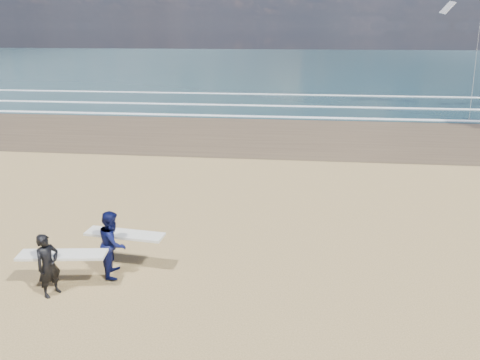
# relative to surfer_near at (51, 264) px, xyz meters

# --- Properties ---
(ocean) EXTENTS (220.00, 100.00, 0.02)m
(ocean) POSITION_rel_surfer_near_xyz_m (21.59, 72.13, -0.85)
(ocean) COLOR #1B373D
(ocean) RESTS_ON ground
(foam_breakers) EXTENTS (220.00, 11.70, 0.05)m
(foam_breakers) POSITION_rel_surfer_near_xyz_m (21.59, 28.23, -0.81)
(foam_breakers) COLOR white
(foam_breakers) RESTS_ON ground
(surfer_near) EXTENTS (2.25, 1.11, 1.68)m
(surfer_near) POSITION_rel_surfer_near_xyz_m (0.00, 0.00, 0.00)
(surfer_near) COLOR black
(surfer_near) RESTS_ON ground
(surfer_far) EXTENTS (2.24, 1.23, 1.85)m
(surfer_far) POSITION_rel_surfer_near_xyz_m (1.21, 1.09, 0.08)
(surfer_far) COLOR #0B103F
(surfer_far) RESTS_ON ground
(kite_1) EXTENTS (5.37, 4.69, 10.09)m
(kite_1) POSITION_rel_surfer_near_xyz_m (19.68, 26.14, 4.60)
(kite_1) COLOR slate
(kite_1) RESTS_ON ground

